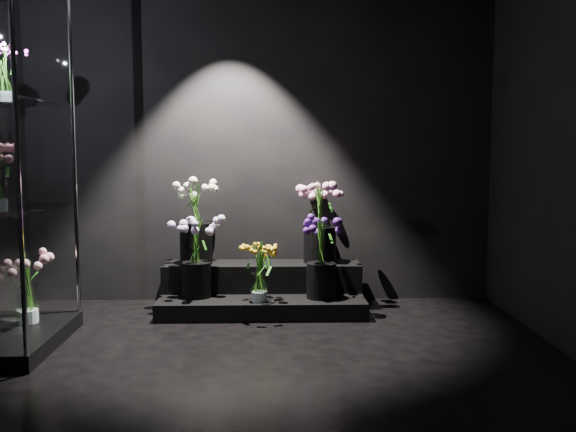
{
  "coord_description": "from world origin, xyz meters",
  "views": [
    {
      "loc": [
        0.1,
        -3.55,
        1.32
      ],
      "look_at": [
        0.22,
        1.2,
        0.82
      ],
      "focal_mm": 40.0,
      "sensor_mm": 36.0,
      "label": 1
    }
  ],
  "objects": [
    {
      "name": "wall_front",
      "position": [
        0.0,
        -2.0,
        1.4
      ],
      "size": [
        4.0,
        0.0,
        4.0
      ],
      "primitive_type": "plane",
      "rotation": [
        -1.57,
        0.0,
        0.0
      ],
      "color": "black",
      "rests_on": "floor"
    },
    {
      "name": "display_riser",
      "position": [
        0.02,
        1.67,
        0.15
      ],
      "size": [
        1.64,
        0.73,
        0.37
      ],
      "color": "black",
      "rests_on": "floor"
    },
    {
      "name": "wall_back",
      "position": [
        0.0,
        2.0,
        1.4
      ],
      "size": [
        4.0,
        0.0,
        4.0
      ],
      "primitive_type": "plane",
      "rotation": [
        1.57,
        0.0,
        0.0
      ],
      "color": "black",
      "rests_on": "floor"
    },
    {
      "name": "bouquet_pink_roses",
      "position": [
        0.5,
        1.79,
        0.75
      ],
      "size": [
        0.41,
        0.41,
        0.68
      ],
      "rotation": [
        0.0,
        0.0,
        -0.07
      ],
      "color": "black",
      "rests_on": "display_riser"
    },
    {
      "name": "floor",
      "position": [
        0.0,
        0.0,
        0.0
      ],
      "size": [
        4.0,
        4.0,
        0.0
      ],
      "primitive_type": "plane",
      "color": "black",
      "rests_on": "ground"
    },
    {
      "name": "bouquet_cream_roses",
      "position": [
        -0.53,
        1.76,
        0.76
      ],
      "size": [
        0.47,
        0.47,
        0.7
      ],
      "rotation": [
        0.0,
        0.0,
        -0.37
      ],
      "color": "black",
      "rests_on": "display_riser"
    },
    {
      "name": "bouquet_orange_bells",
      "position": [
        -0.0,
        1.35,
        0.38
      ],
      "size": [
        0.29,
        0.29,
        0.47
      ],
      "rotation": [
        0.0,
        0.0,
        -0.02
      ],
      "color": "white",
      "rests_on": "display_riser"
    },
    {
      "name": "display_case",
      "position": [
        -1.65,
        0.68,
        1.19
      ],
      "size": [
        0.65,
        1.08,
        2.38
      ],
      "color": "black",
      "rests_on": "floor"
    },
    {
      "name": "bouquet_lilac",
      "position": [
        -0.51,
        1.52,
        0.51
      ],
      "size": [
        0.41,
        0.41,
        0.66
      ],
      "rotation": [
        0.0,
        0.0,
        -0.2
      ],
      "color": "black",
      "rests_on": "display_riser"
    },
    {
      "name": "bouquet_purple",
      "position": [
        0.49,
        1.45,
        0.5
      ],
      "size": [
        0.36,
        0.36,
        0.65
      ],
      "rotation": [
        0.0,
        0.0,
        -0.16
      ],
      "color": "black",
      "rests_on": "display_riser"
    },
    {
      "name": "bouquet_case_magenta",
      "position": [
        -1.7,
        0.86,
        1.83
      ],
      "size": [
        0.24,
        0.24,
        0.38
      ],
      "rotation": [
        0.0,
        0.0,
        -0.22
      ],
      "color": "white",
      "rests_on": "display_case"
    },
    {
      "name": "bouquet_case_base_pink",
      "position": [
        -1.61,
        0.86,
        0.37
      ],
      "size": [
        0.38,
        0.38,
        0.5
      ],
      "rotation": [
        0.0,
        0.0,
        0.31
      ],
      "color": "white",
      "rests_on": "display_case"
    }
  ]
}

